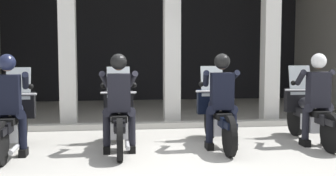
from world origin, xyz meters
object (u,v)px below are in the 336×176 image
object	(u,v)px
motorcycle_far_left	(14,121)
motorcycle_center_right	(217,116)
police_officer_center_right	(222,93)
police_officer_far_left	(8,96)
police_officer_far_right	(317,91)
police_officer_center_left	(119,94)
motorcycle_far_right	(309,114)
motorcycle_center_left	(119,119)

from	to	relation	value
motorcycle_far_left	motorcycle_center_right	bearing A→B (deg)	5.04
motorcycle_far_left	police_officer_center_right	xyz separation A→B (m)	(3.36, -0.18, 0.44)
police_officer_far_left	police_officer_far_right	world-z (taller)	same
motorcycle_far_left	police_officer_center_left	bearing A→B (deg)	-4.56
police_officer_far_left	police_officer_center_left	world-z (taller)	same
police_officer_far_left	police_officer_center_left	bearing A→B (deg)	5.07
motorcycle_far_left	police_officer_far_right	bearing A→B (deg)	1.71
motorcycle_far_right	police_officer_far_right	size ratio (longest dim) A/B	1.29
motorcycle_center_left	police_officer_center_left	bearing A→B (deg)	-85.95
police_officer_center_left	police_officer_center_right	world-z (taller)	same
motorcycle_far_left	police_officer_far_right	distance (m)	5.06
motorcycle_far_right	police_officer_far_right	distance (m)	0.52
motorcycle_far_left	motorcycle_center_left	distance (m)	1.68
motorcycle_far_right	police_officer_far_left	bearing A→B (deg)	-172.06
police_officer_far_left	police_officer_far_right	xyz separation A→B (m)	(5.04, 0.15, 0.00)
police_officer_far_left	motorcycle_far_right	bearing A→B (deg)	8.14
motorcycle_center_left	motorcycle_far_right	bearing A→B (deg)	5.98
motorcycle_far_left	police_officer_far_right	xyz separation A→B (m)	(5.04, -0.13, 0.44)
motorcycle_center_left	police_officer_center_left	distance (m)	0.52
motorcycle_far_right	police_officer_far_right	bearing A→B (deg)	-87.27
motorcycle_far_right	police_officer_far_right	xyz separation A→B (m)	(-0.00, -0.28, 0.44)
police_officer_center_right	motorcycle_far_right	size ratio (longest dim) A/B	0.78
motorcycle_center_left	police_officer_center_right	distance (m)	1.75
motorcycle_center_left	police_officer_center_right	bearing A→B (deg)	-3.50
motorcycle_center_right	motorcycle_far_right	distance (m)	1.68
motorcycle_far_left	police_officer_center_right	distance (m)	3.39
police_officer_center_left	motorcycle_center_right	bearing A→B (deg)	15.63
police_officer_center_left	police_officer_center_right	distance (m)	1.68
motorcycle_far_left	police_officer_far_left	bearing A→B (deg)	-87.07
motorcycle_far_left	motorcycle_far_right	world-z (taller)	same
motorcycle_center_left	motorcycle_far_right	xyz separation A→B (m)	(3.36, 0.10, 0.00)
police_officer_far_left	police_officer_center_right	bearing A→B (deg)	5.04
police_officer_far_right	motorcycle_far_right	bearing A→B (deg)	92.73
motorcycle_far_left	motorcycle_center_left	bearing A→B (deg)	5.07
police_officer_far_left	motorcycle_center_right	bearing A→B (deg)	9.84
police_officer_center_left	police_officer_far_right	world-z (taller)	same
police_officer_center_left	motorcycle_center_right	distance (m)	1.77
police_officer_center_left	motorcycle_far_right	distance (m)	3.41
motorcycle_far_left	motorcycle_far_right	size ratio (longest dim) A/B	1.00
motorcycle_far_right	police_officer_center_left	bearing A→B (deg)	-170.54
police_officer_center_left	motorcycle_far_right	world-z (taller)	police_officer_center_left
police_officer_center_left	police_officer_center_right	bearing A→B (deg)	6.12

